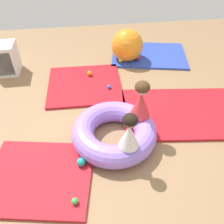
{
  "coord_description": "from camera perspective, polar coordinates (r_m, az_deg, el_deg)",
  "views": [
    {
      "loc": [
        -0.23,
        -2.22,
        2.42
      ],
      "look_at": [
        0.1,
        0.14,
        0.33
      ],
      "focal_mm": 38.23,
      "sensor_mm": 36.0,
      "label": 1
    }
  ],
  "objects": [
    {
      "name": "gym_mat_near_left",
      "position": [
        3.8,
        16.79,
        -0.04
      ],
      "size": [
        1.96,
        1.37,
        0.04
      ],
      "primitive_type": "cube",
      "rotation": [
        0.0,
        0.0,
        -0.12
      ],
      "color": "#B21923",
      "rests_on": "ground"
    },
    {
      "name": "play_ball_green",
      "position": [
        2.69,
        -8.89,
        -20.31
      ],
      "size": [
        0.07,
        0.07,
        0.07
      ],
      "primitive_type": "sphere",
      "color": "green",
      "rests_on": "gym_mat_front"
    },
    {
      "name": "storage_cube",
      "position": [
        4.86,
        -24.29,
        11.39
      ],
      "size": [
        0.44,
        0.44,
        0.56
      ],
      "color": "silver",
      "rests_on": "ground"
    },
    {
      "name": "inflatable_cushion",
      "position": [
        3.16,
        0.51,
        -4.82
      ],
      "size": [
        1.12,
        1.12,
        0.29
      ],
      "primitive_type": "torus",
      "color": "#9975EA",
      "rests_on": "ground"
    },
    {
      "name": "play_ball_yellow",
      "position": [
        4.83,
        2.14,
        12.36
      ],
      "size": [
        0.1,
        0.1,
        0.1
      ],
      "primitive_type": "sphere",
      "color": "yellow",
      "rests_on": "gym_mat_far_left"
    },
    {
      "name": "gym_mat_center_rear",
      "position": [
        4.25,
        -6.55,
        6.55
      ],
      "size": [
        1.3,
        1.24,
        0.04
      ],
      "primitive_type": "cube",
      "rotation": [
        0.0,
        0.0,
        -0.03
      ],
      "color": "#B21923",
      "rests_on": "ground"
    },
    {
      "name": "play_ball_teal",
      "position": [
        2.94,
        -7.41,
        -11.8
      ],
      "size": [
        0.11,
        0.11,
        0.11
      ],
      "primitive_type": "sphere",
      "color": "teal",
      "rests_on": "gym_mat_front"
    },
    {
      "name": "play_ball_orange",
      "position": [
        4.43,
        -5.38,
        9.2
      ],
      "size": [
        0.09,
        0.09,
        0.09
      ],
      "primitive_type": "sphere",
      "color": "orange",
      "rests_on": "gym_mat_center_rear"
    },
    {
      "name": "child_in_white",
      "position": [
        2.65,
        4.2,
        -4.63
      ],
      "size": [
        0.34,
        0.34,
        0.47
      ],
      "rotation": [
        0.0,
        0.0,
        0.9
      ],
      "color": "white",
      "rests_on": "inflatable_cushion"
    },
    {
      "name": "play_ball_blue",
      "position": [
        4.08,
        -0.7,
        6.05
      ],
      "size": [
        0.06,
        0.06,
        0.06
      ],
      "primitive_type": "sphere",
      "color": "blue",
      "rests_on": "gym_mat_center_rear"
    },
    {
      "name": "child_in_red",
      "position": [
        3.05,
        6.99,
        2.93
      ],
      "size": [
        0.28,
        0.28,
        0.53
      ],
      "rotation": [
        0.0,
        0.0,
        6.25
      ],
      "color": "red",
      "rests_on": "inflatable_cushion"
    },
    {
      "name": "gym_mat_front",
      "position": [
        3.01,
        -17.06,
        -14.51
      ],
      "size": [
        1.38,
        1.22,
        0.04
      ],
      "primitive_type": "cube",
      "rotation": [
        0.0,
        0.0,
        -0.18
      ],
      "color": "red",
      "rests_on": "ground"
    },
    {
      "name": "play_ball_red",
      "position": [
        4.94,
        6.17,
        12.92
      ],
      "size": [
        0.11,
        0.11,
        0.11
      ],
      "primitive_type": "sphere",
      "color": "red",
      "rests_on": "gym_mat_far_left"
    },
    {
      "name": "ground_plane",
      "position": [
        3.3,
        -1.43,
        -6.04
      ],
      "size": [
        8.0,
        8.0,
        0.0
      ],
      "primitive_type": "plane",
      "color": "#93704C"
    },
    {
      "name": "gym_mat_far_left",
      "position": [
        5.22,
        8.8,
        13.38
      ],
      "size": [
        1.71,
        1.4,
        0.04
      ],
      "primitive_type": "cube",
      "rotation": [
        0.0,
        0.0,
        -0.21
      ],
      "color": "#2D47B7",
      "rests_on": "ground"
    },
    {
      "name": "exercise_ball_large",
      "position": [
        4.88,
        3.65,
        15.61
      ],
      "size": [
        0.63,
        0.63,
        0.63
      ],
      "primitive_type": "sphere",
      "color": "orange",
      "rests_on": "ground"
    }
  ]
}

